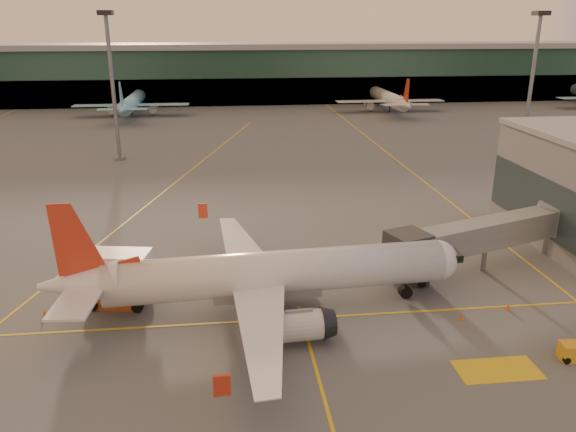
{
  "coord_description": "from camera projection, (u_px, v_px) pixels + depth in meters",
  "views": [
    {
      "loc": [
        -0.97,
        -36.63,
        23.75
      ],
      "look_at": [
        5.19,
        17.1,
        5.0
      ],
      "focal_mm": 35.0,
      "sensor_mm": 36.0,
      "label": 1
    }
  ],
  "objects": [
    {
      "name": "main_airplane",
      "position": [
        264.0,
        275.0,
        47.38
      ],
      "size": [
        35.59,
        32.07,
        10.74
      ],
      "rotation": [
        0.0,
        0.0,
        0.06
      ],
      "color": "silver",
      "rests_on": "ground"
    },
    {
      "name": "jet_bridge",
      "position": [
        496.0,
        234.0,
        56.09
      ],
      "size": [
        22.9,
        10.68,
        5.48
      ],
      "color": "slate",
      "rests_on": "ground"
    },
    {
      "name": "terminal",
      "position": [
        225.0,
        73.0,
        172.5
      ],
      "size": [
        400.0,
        20.0,
        17.6
      ],
      "color": "#19382D",
      "rests_on": "ground"
    },
    {
      "name": "pushback_tug",
      "position": [
        401.0,
        270.0,
        55.29
      ],
      "size": [
        3.13,
        1.91,
        1.53
      ],
      "rotation": [
        0.0,
        0.0,
        -0.1
      ],
      "color": "black",
      "rests_on": "ground"
    },
    {
      "name": "catering_truck",
      "position": [
        115.0,
        275.0,
        48.95
      ],
      "size": [
        6.81,
        3.92,
        4.98
      ],
      "rotation": [
        0.0,
        0.0,
        -0.18
      ],
      "color": "#A24217",
      "rests_on": "ground"
    },
    {
      "name": "cone_wing_left",
      "position": [
        250.0,
        239.0,
        64.04
      ],
      "size": [
        0.45,
        0.45,
        0.57
      ],
      "color": "#E24C0B",
      "rests_on": "ground"
    },
    {
      "name": "cone_fwd",
      "position": [
        463.0,
        317.0,
        47.23
      ],
      "size": [
        0.41,
        0.41,
        0.52
      ],
      "color": "#E24C0B",
      "rests_on": "ground"
    },
    {
      "name": "cone_tail",
      "position": [
        45.0,
        313.0,
        47.74
      ],
      "size": [
        0.43,
        0.43,
        0.55
      ],
      "color": "#E24C0B",
      "rests_on": "ground"
    },
    {
      "name": "ground",
      "position": [
        245.0,
        355.0,
        42.27
      ],
      "size": [
        600.0,
        600.0,
        0.0
      ],
      "primitive_type": "plane",
      "color": "#4C4F54",
      "rests_on": "ground"
    },
    {
      "name": "mast_west_near",
      "position": [
        112.0,
        76.0,
        97.2
      ],
      "size": [
        2.4,
        2.4,
        25.6
      ],
      "color": "slate",
      "rests_on": "ground"
    },
    {
      "name": "distant_aircraft_row",
      "position": [
        149.0,
        115.0,
        150.77
      ],
      "size": [
        290.0,
        34.0,
        13.0
      ],
      "color": "#82C4D9",
      "rests_on": "ground"
    },
    {
      "name": "gpu_cart",
      "position": [
        575.0,
        352.0,
        41.52
      ],
      "size": [
        2.31,
        1.47,
        1.31
      ],
      "rotation": [
        0.0,
        0.0,
        -0.06
      ],
      "color": "gold",
      "rests_on": "ground"
    },
    {
      "name": "taxi_markings",
      "position": [
        183.0,
        191.0,
        83.24
      ],
      "size": [
        100.12,
        173.0,
        0.01
      ],
      "color": "gold",
      "rests_on": "ground"
    },
    {
      "name": "cone_nose",
      "position": [
        508.0,
        307.0,
        48.85
      ],
      "size": [
        0.42,
        0.42,
        0.53
      ],
      "color": "#E24C0B",
      "rests_on": "ground"
    },
    {
      "name": "mast_east_near",
      "position": [
        533.0,
        74.0,
        101.52
      ],
      "size": [
        2.4,
        2.4,
        25.6
      ],
      "color": "slate",
      "rests_on": "ground"
    }
  ]
}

